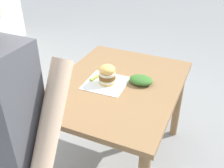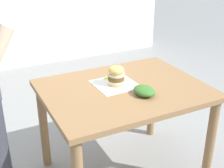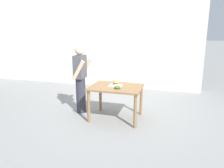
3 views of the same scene
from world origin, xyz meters
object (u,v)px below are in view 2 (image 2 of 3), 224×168
at_px(pickle_spear, 110,77).
at_px(sandwich, 116,75).
at_px(side_salad, 144,91).
at_px(patio_table, 124,102).

bearing_deg(pickle_spear, sandwich, 176.06).
bearing_deg(sandwich, pickle_spear, -3.94).
xyz_separation_m(sandwich, side_salad, (-0.23, -0.10, -0.05)).
xyz_separation_m(patio_table, sandwich, (0.07, 0.03, 0.20)).
distance_m(pickle_spear, side_salad, 0.36).
xyz_separation_m(patio_table, side_salad, (-0.16, -0.07, 0.15)).
bearing_deg(patio_table, side_salad, -155.94).
bearing_deg(side_salad, sandwich, 23.79).
height_order(sandwich, side_salad, sandwich).
height_order(sandwich, pickle_spear, sandwich).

